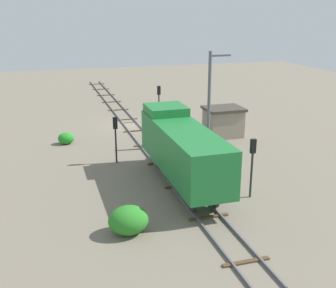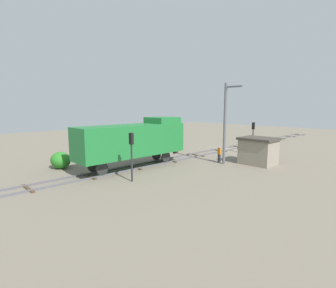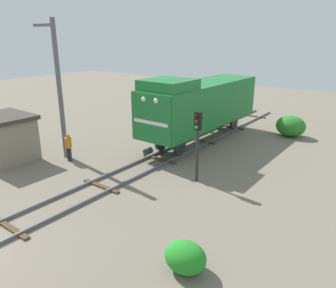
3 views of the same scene
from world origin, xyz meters
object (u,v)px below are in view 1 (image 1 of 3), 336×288
Objects in this scene: locomotive at (182,147)px; traffic_signal_near at (159,97)px; worker_near_track at (156,117)px; worker_by_signal at (198,135)px; relay_hut at (223,122)px; traffic_signal_mid at (115,131)px; traffic_signal_far at (252,157)px; catenary_mast at (210,97)px.

locomotive is 3.06× the size of traffic_signal_near.
traffic_signal_near is at bearing 14.02° from worker_near_track.
worker_by_signal is 3.92m from relay_hut.
traffic_signal_mid is 8.07m from worker_by_signal.
worker_near_track is (-2.40, -15.09, -1.78)m from locomotive.
locomotive is at bearing -39.28° from traffic_signal_far.
traffic_signal_far reaches higher than worker_near_track.
traffic_signal_near reaches higher than worker_near_track.
relay_hut is at bearing -135.29° from catenary_mast.
worker_by_signal is at bearing -93.15° from traffic_signal_far.
worker_near_track is at bearing -174.34° from worker_by_signal.
catenary_mast is at bearing -123.57° from locomotive.
traffic_signal_far is at bearing 91.15° from traffic_signal_near.
locomotive is 4.65m from traffic_signal_far.
locomotive is at bearing -151.72° from worker_near_track.
worker_by_signal is at bearing -163.78° from traffic_signal_mid.
traffic_signal_mid reaches higher than relay_hut.
locomotive is 15.38m from worker_near_track.
traffic_signal_mid is (3.40, -5.75, -0.22)m from locomotive.
worker_near_track is at bearing -121.84° from traffic_signal_mid.
worker_near_track is 0.49× the size of relay_hut.
traffic_signal_far is at bearing -11.66° from worker_by_signal.
traffic_signal_far is 2.27× the size of worker_by_signal.
catenary_mast reaches higher than locomotive.
traffic_signal_near reaches higher than relay_hut.
traffic_signal_mid is 8.84m from catenary_mast.
worker_by_signal is (-1.80, 7.13, 0.00)m from worker_near_track.
relay_hut is (-4.30, 6.91, -1.26)m from traffic_signal_near.
traffic_signal_far is at bearing 140.72° from locomotive.
traffic_signal_near is at bearing 177.84° from worker_by_signal.
worker_by_signal is 0.21× the size of catenary_mast.
traffic_signal_near is 9.19m from worker_by_signal.
catenary_mast is (-8.46, -1.88, 1.77)m from traffic_signal_mid.
relay_hut is at bearing 113.70° from worker_by_signal.
worker_near_track is 7.35m from worker_by_signal.
catenary_mast is at bearing 101.29° from traffic_signal_near.
traffic_signal_near is 13.00m from traffic_signal_mid.
traffic_signal_far is 18.15m from worker_near_track.
traffic_signal_mid reaches higher than worker_by_signal.
catenary_mast is 2.33× the size of relay_hut.
worker_by_signal is (-0.60, -10.90, -1.70)m from traffic_signal_far.
worker_near_track is 8.60m from catenary_mast.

